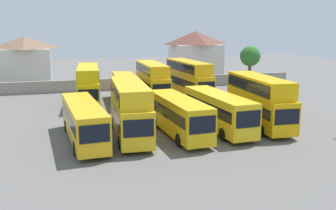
{
  "coord_description": "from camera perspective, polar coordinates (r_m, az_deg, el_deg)",
  "views": [
    {
      "loc": [
        -10.06,
        -31.58,
        9.49
      ],
      "look_at": [
        0.0,
        3.0,
        2.09
      ],
      "focal_mm": 40.61,
      "sensor_mm": 36.0,
      "label": 1
    }
  ],
  "objects": [
    {
      "name": "bus_7",
      "position": [
        48.45,
        -6.34,
        2.63
      ],
      "size": [
        3.14,
        10.72,
        3.46
      ],
      "rotation": [
        0.0,
        0.0,
        -1.62
      ],
      "color": "yellow",
      "rests_on": "ground"
    },
    {
      "name": "bus_2",
      "position": [
        33.05,
        -5.73,
        -0.28
      ],
      "size": [
        3.29,
        10.63,
        4.8
      ],
      "rotation": [
        0.0,
        0.0,
        -1.64
      ],
      "color": "gold",
      "rests_on": "ground"
    },
    {
      "name": "bus_4",
      "position": [
        35.68,
        7.56,
        -0.67
      ],
      "size": [
        2.99,
        10.89,
        3.43
      ],
      "rotation": [
        0.0,
        0.0,
        -1.52
      ],
      "color": "yellow",
      "rests_on": "ground"
    },
    {
      "name": "bus_8",
      "position": [
        49.4,
        -2.39,
        3.8
      ],
      "size": [
        2.79,
        10.46,
        4.93
      ],
      "rotation": [
        0.0,
        0.0,
        -1.6
      ],
      "color": "yellow",
      "rests_on": "ground"
    },
    {
      "name": "tree_left_of_lot",
      "position": [
        63.26,
        12.23,
        7.11
      ],
      "size": [
        3.27,
        3.27,
        6.53
      ],
      "color": "brown",
      "rests_on": "ground"
    },
    {
      "name": "bus_1",
      "position": [
        32.65,
        -12.57,
        -2.15
      ],
      "size": [
        3.22,
        11.58,
        3.27
      ],
      "rotation": [
        0.0,
        0.0,
        -1.5
      ],
      "color": "gold",
      "rests_on": "ground"
    },
    {
      "name": "house_terrace_left",
      "position": [
        65.5,
        -20.51,
        6.17
      ],
      "size": [
        7.91,
        7.56,
        8.05
      ],
      "color": "silver",
      "rests_on": "ground"
    },
    {
      "name": "bus_6",
      "position": [
        47.81,
        -11.85,
        3.2
      ],
      "size": [
        3.4,
        11.0,
        4.78
      ],
      "rotation": [
        0.0,
        0.0,
        -1.66
      ],
      "color": "yellow",
      "rests_on": "ground"
    },
    {
      "name": "depot_boundary_wall",
      "position": [
        59.0,
        -6.24,
        3.18
      ],
      "size": [
        56.0,
        0.5,
        1.8
      ],
      "primitive_type": "cube",
      "color": "gray",
      "rests_on": "ground"
    },
    {
      "name": "bus_5",
      "position": [
        37.51,
        13.51,
        0.93
      ],
      "size": [
        3.16,
        10.47,
        4.86
      ],
      "rotation": [
        0.0,
        0.0,
        -1.63
      ],
      "color": "#E9AD0A",
      "rests_on": "ground"
    },
    {
      "name": "bus_9",
      "position": [
        51.3,
        3.09,
        4.15
      ],
      "size": [
        3.03,
        11.62,
        5.04
      ],
      "rotation": [
        0.0,
        0.0,
        -1.53
      ],
      "color": "yellow",
      "rests_on": "ground"
    },
    {
      "name": "house_terrace_centre",
      "position": [
        70.41,
        4.14,
        7.5
      ],
      "size": [
        8.72,
        7.69,
        8.78
      ],
      "color": "silver",
      "rests_on": "ground"
    },
    {
      "name": "bus_3",
      "position": [
        33.64,
        1.59,
        -1.39
      ],
      "size": [
        2.96,
        10.54,
        3.36
      ],
      "rotation": [
        0.0,
        0.0,
        -1.52
      ],
      "color": "gold",
      "rests_on": "ground"
    },
    {
      "name": "ground",
      "position": [
        51.47,
        -4.67,
        0.95
      ],
      "size": [
        140.0,
        140.0,
        0.0
      ],
      "primitive_type": "plane",
      "color": "#605E5B"
    }
  ]
}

